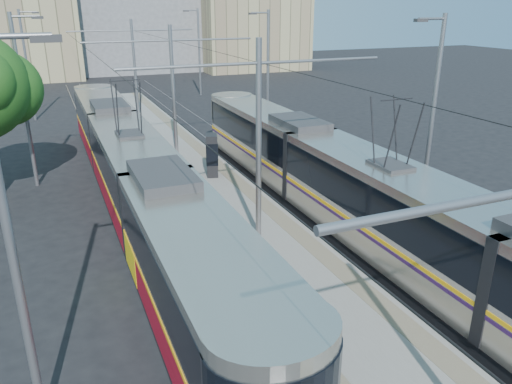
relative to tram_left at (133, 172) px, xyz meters
name	(u,v)px	position (x,y,z in m)	size (l,w,h in m)	color
platform	(191,170)	(3.60, 4.03, -1.56)	(4.00, 50.00, 0.30)	gray
tactile_strip_left	(164,170)	(2.15, 4.03, -1.40)	(0.70, 50.00, 0.01)	gray
tactile_strip_right	(217,164)	(5.05, 4.03, -1.40)	(0.70, 50.00, 0.01)	gray
rails	(191,172)	(3.60, 4.03, -1.69)	(8.71, 70.00, 0.03)	gray
tram_left	(133,172)	(0.00, 0.00, 0.00)	(2.43, 29.98, 5.50)	black
tram_right	(386,207)	(7.20, -7.57, 0.15)	(2.43, 32.23, 5.50)	black
catenary	(204,95)	(3.60, 1.19, 2.82)	(9.20, 70.00, 7.00)	gray
street_lamps	(169,82)	(3.60, 8.03, 2.47)	(15.18, 38.22, 8.00)	gray
shelter	(212,154)	(4.21, 2.32, -0.31)	(0.82, 1.07, 2.09)	black
building_left	(0,11)	(-6.40, 47.03, 5.91)	(16.32, 12.24, 15.21)	tan
building_centre	(135,9)	(9.60, 51.03, 6.04)	(18.36, 14.28, 15.48)	gray
building_right	(250,28)	(23.60, 45.03, 3.66)	(14.28, 10.20, 10.72)	tan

